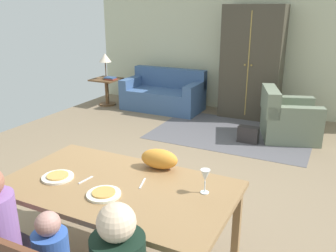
{
  "coord_description": "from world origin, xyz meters",
  "views": [
    {
      "loc": [
        1.7,
        -3.55,
        2.06
      ],
      "look_at": [
        0.11,
        -0.33,
        0.85
      ],
      "focal_mm": 38.02,
      "sensor_mm": 36.0,
      "label": 1
    }
  ],
  "objects": [
    {
      "name": "pizza_near_man",
      "position": [
        -0.22,
        -1.65,
        0.78
      ],
      "size": [
        0.17,
        0.17,
        0.01
      ],
      "primitive_type": "cylinder",
      "color": "gold",
      "rests_on": "plate_near_man"
    },
    {
      "name": "handbag",
      "position": [
        0.49,
        1.77,
        0.13
      ],
      "size": [
        0.32,
        0.16,
        0.26
      ],
      "primitive_type": "cube",
      "color": "#2C2929",
      "rests_on": "ground_plane"
    },
    {
      "name": "dining_table",
      "position": [
        0.27,
        -1.53,
        0.69
      ],
      "size": [
        1.78,
        1.01,
        0.76
      ],
      "color": "olive",
      "rests_on": "ground_plane"
    },
    {
      "name": "book_upper",
      "position": [
        -2.72,
        2.62,
        0.62
      ],
      "size": [
        0.22,
        0.16,
        0.03
      ],
      "primitive_type": "cube",
      "color": "#324F81",
      "rests_on": "book_lower"
    },
    {
      "name": "ground_plane",
      "position": [
        0.0,
        0.46,
        -0.01
      ],
      "size": [
        6.87,
        6.12,
        0.02
      ],
      "primitive_type": "cube",
      "color": "#816D54"
    },
    {
      "name": "couch",
      "position": [
        -1.59,
        2.93,
        0.3
      ],
      "size": [
        1.62,
        0.86,
        0.82
      ],
      "color": "#3E5D8B",
      "rests_on": "ground_plane"
    },
    {
      "name": "book_lower",
      "position": [
        -2.69,
        2.62,
        0.59
      ],
      "size": [
        0.22,
        0.16,
        0.03
      ],
      "primitive_type": "cube",
      "color": "#963526",
      "rests_on": "side_table"
    },
    {
      "name": "knife",
      "position": [
        0.43,
        -1.43,
        0.76
      ],
      "size": [
        0.06,
        0.17,
        0.01
      ],
      "primitive_type": "cube",
      "rotation": [
        0.0,
        0.0,
        0.28
      ],
      "color": "silver",
      "rests_on": "dining_table"
    },
    {
      "name": "armchair",
      "position": [
        0.99,
        2.25,
        0.32
      ],
      "size": [
        1.08,
        1.08,
        0.82
      ],
      "color": "slate",
      "rests_on": "ground_plane"
    },
    {
      "name": "armoire",
      "position": [
        0.14,
        3.18,
        1.05
      ],
      "size": [
        1.1,
        0.59,
        2.1
      ],
      "color": "#403A2E",
      "rests_on": "ground_plane"
    },
    {
      "name": "plate_near_man",
      "position": [
        -0.22,
        -1.65,
        0.77
      ],
      "size": [
        0.25,
        0.25,
        0.02
      ],
      "primitive_type": "cylinder",
      "color": "silver",
      "rests_on": "dining_table"
    },
    {
      "name": "person_man",
      "position": [
        -0.22,
        -2.21,
        0.51
      ],
      "size": [
        0.31,
        0.41,
        1.11
      ],
      "color": "#3D374C",
      "rests_on": "ground_plane"
    },
    {
      "name": "pizza_near_child",
      "position": [
        0.27,
        -1.71,
        0.78
      ],
      "size": [
        0.17,
        0.17,
        0.01
      ],
      "primitive_type": "cylinder",
      "color": "gold",
      "rests_on": "plate_near_child"
    },
    {
      "name": "table_lamp",
      "position": [
        -2.86,
        2.67,
        1.01
      ],
      "size": [
        0.26,
        0.26,
        0.54
      ],
      "color": "brown",
      "rests_on": "side_table"
    },
    {
      "name": "cat",
      "position": [
        0.42,
        -1.12,
        0.84
      ],
      "size": [
        0.34,
        0.2,
        0.17
      ],
      "primitive_type": "ellipsoid",
      "rotation": [
        0.0,
        0.0,
        0.13
      ],
      "color": "orange",
      "rests_on": "dining_table"
    },
    {
      "name": "back_wall",
      "position": [
        0.0,
        3.57,
        1.35
      ],
      "size": [
        6.87,
        0.1,
        2.7
      ],
      "primitive_type": "cube",
      "color": "beige",
      "rests_on": "ground_plane"
    },
    {
      "name": "side_table",
      "position": [
        -2.86,
        2.67,
        0.38
      ],
      "size": [
        0.56,
        0.56,
        0.58
      ],
      "color": "brown",
      "rests_on": "ground_plane"
    },
    {
      "name": "plate_near_child",
      "position": [
        0.27,
        -1.71,
        0.77
      ],
      "size": [
        0.25,
        0.25,
        0.02
      ],
      "primitive_type": "cylinder",
      "color": "silver",
      "rests_on": "dining_table"
    },
    {
      "name": "wine_glass",
      "position": [
        0.91,
        -1.35,
        0.89
      ],
      "size": [
        0.07,
        0.07,
        0.19
      ],
      "color": "silver",
      "rests_on": "dining_table"
    },
    {
      "name": "area_rug",
      "position": [
        0.15,
        2.07,
        0.0
      ],
      "size": [
        2.6,
        1.8,
        0.01
      ],
      "primitive_type": "cube",
      "color": "#535257",
      "rests_on": "ground_plane"
    },
    {
      "name": "fork",
      "position": [
        0.0,
        -1.58,
        0.76
      ],
      "size": [
        0.04,
        0.15,
        0.01
      ],
      "primitive_type": "cube",
      "rotation": [
        0.0,
        0.0,
        -0.14
      ],
      "color": "silver",
      "rests_on": "dining_table"
    }
  ]
}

